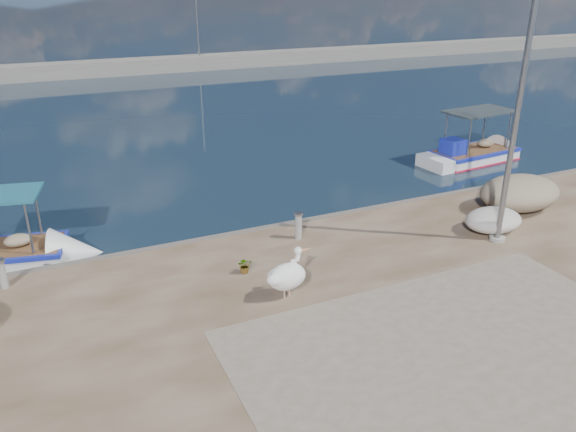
# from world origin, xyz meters

# --- Properties ---
(ground) EXTENTS (1400.00, 1400.00, 0.00)m
(ground) POSITION_xyz_m (0.00, 0.00, 0.00)
(ground) COLOR #162635
(ground) RESTS_ON ground
(quay_patch) EXTENTS (9.00, 7.00, 0.01)m
(quay_patch) POSITION_xyz_m (1.00, -3.00, 0.50)
(quay_patch) COLOR gray
(quay_patch) RESTS_ON quay
(breakwater) EXTENTS (120.00, 2.20, 7.50)m
(breakwater) POSITION_xyz_m (-0.00, 40.00, 0.60)
(breakwater) COLOR gray
(breakwater) RESTS_ON ground
(boat_right) EXTENTS (5.58, 2.28, 2.61)m
(boat_right) POSITION_xyz_m (11.28, 8.84, 0.20)
(boat_right) COLOR white
(boat_right) RESTS_ON ground
(pelican) EXTENTS (1.28, 0.79, 1.21)m
(pelican) POSITION_xyz_m (-1.26, 1.07, 1.07)
(pelican) COLOR tan
(pelican) RESTS_ON quay
(lamp_post) EXTENTS (0.44, 0.96, 7.00)m
(lamp_post) POSITION_xyz_m (5.51, 1.41, 3.80)
(lamp_post) COLOR gray
(lamp_post) RESTS_ON quay
(bollard_near) EXTENTS (0.26, 0.26, 0.80)m
(bollard_near) POSITION_xyz_m (0.37, 3.90, 0.93)
(bollard_near) COLOR gray
(bollard_near) RESTS_ON quay
(bollard_far) EXTENTS (0.25, 0.25, 0.77)m
(bollard_far) POSITION_xyz_m (-7.35, 4.33, 0.92)
(bollard_far) COLOR gray
(bollard_far) RESTS_ON quay
(potted_plant) EXTENTS (0.45, 0.41, 0.42)m
(potted_plant) POSITION_xyz_m (-1.76, 2.60, 0.71)
(potted_plant) COLOR #33722D
(potted_plant) RESTS_ON quay
(net_pile_c) EXTENTS (2.80, 2.00, 1.10)m
(net_pile_c) POSITION_xyz_m (7.85, 2.95, 1.05)
(net_pile_c) COLOR tan
(net_pile_c) RESTS_ON quay
(net_pile_d) EXTENTS (1.80, 1.35, 0.68)m
(net_pile_d) POSITION_xyz_m (5.86, 1.97, 0.84)
(net_pile_d) COLOR silver
(net_pile_d) RESTS_ON quay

